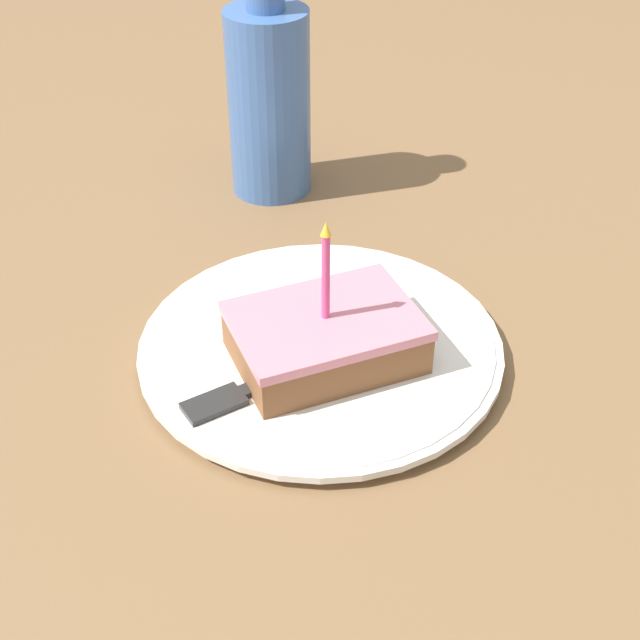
{
  "coord_description": "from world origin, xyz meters",
  "views": [
    {
      "loc": [
        -0.51,
        0.21,
        0.46
      ],
      "look_at": [
        0.0,
        0.01,
        0.04
      ],
      "focal_mm": 50.0,
      "sensor_mm": 36.0,
      "label": 1
    }
  ],
  "objects_px": {
    "fork": "(271,381)",
    "cake_slice": "(325,337)",
    "bottle": "(269,96)",
    "plate": "(320,347)"
  },
  "relations": [
    {
      "from": "cake_slice",
      "to": "bottle",
      "type": "relative_size",
      "value": 0.55
    },
    {
      "from": "plate",
      "to": "bottle",
      "type": "bearing_deg",
      "value": -12.02
    },
    {
      "from": "plate",
      "to": "fork",
      "type": "height_order",
      "value": "fork"
    },
    {
      "from": "plate",
      "to": "cake_slice",
      "type": "bearing_deg",
      "value": 168.46
    },
    {
      "from": "plate",
      "to": "cake_slice",
      "type": "distance_m",
      "value": 0.04
    },
    {
      "from": "fork",
      "to": "bottle",
      "type": "xyz_separation_m",
      "value": [
        0.31,
        -0.11,
        0.08
      ]
    },
    {
      "from": "fork",
      "to": "cake_slice",
      "type": "bearing_deg",
      "value": -75.54
    },
    {
      "from": "plate",
      "to": "bottle",
      "type": "distance_m",
      "value": 0.3
    },
    {
      "from": "bottle",
      "to": "plate",
      "type": "bearing_deg",
      "value": 167.98
    },
    {
      "from": "cake_slice",
      "to": "fork",
      "type": "height_order",
      "value": "cake_slice"
    }
  ]
}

